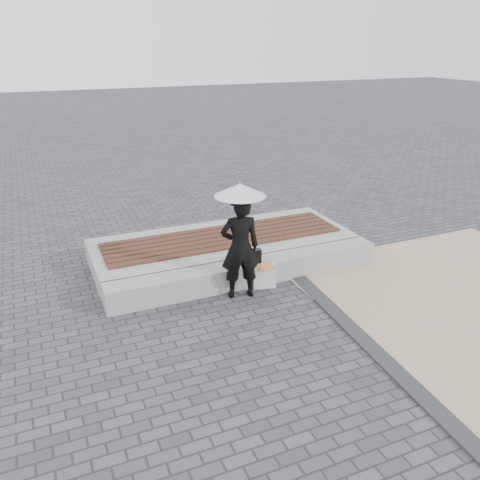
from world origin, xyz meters
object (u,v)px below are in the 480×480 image
handbag (251,256)px  canvas_tote (264,276)px  seating_ledge (249,272)px  parasol (240,190)px  woman (240,248)px

handbag → canvas_tote: bearing=-43.5°
handbag → seating_ledge: bearing=99.0°
canvas_tote → parasol: bearing=-152.4°
seating_ledge → woman: bearing=-131.5°
handbag → canvas_tote: handbag is taller
seating_ledge → handbag: bearing=-87.3°
parasol → canvas_tote: 1.71m
seating_ledge → woman: woman is taller
handbag → parasol: bearing=-131.0°
woman → handbag: bearing=-125.5°
woman → canvas_tote: 0.84m
parasol → canvas_tote: (0.50, 0.12, -1.63)m
seating_ledge → parasol: bearing=-131.5°
canvas_tote → seating_ledge: bearing=137.3°
seating_ledge → canvas_tote: (0.17, -0.26, 0.00)m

